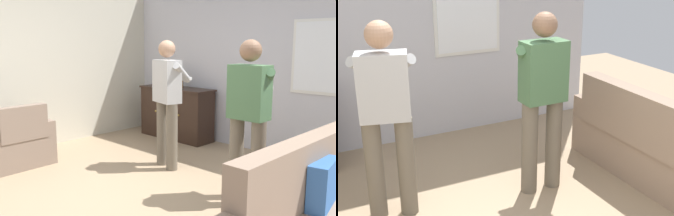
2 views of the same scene
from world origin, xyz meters
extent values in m
cube|color=silver|center=(0.00, 2.66, 1.40)|extent=(5.20, 0.12, 2.80)
cube|color=silver|center=(0.92, 2.60, 1.46)|extent=(0.83, 0.02, 1.00)
cube|color=white|center=(0.92, 2.59, 1.46)|extent=(0.75, 0.03, 0.92)
cube|color=gray|center=(1.99, 0.36, 0.21)|extent=(0.55, 1.93, 0.42)
cube|color=gray|center=(1.79, 0.36, 0.68)|extent=(0.18, 1.93, 0.51)
cube|color=gray|center=(1.99, 1.41, 0.32)|extent=(0.55, 0.18, 0.64)
cube|color=#386BB7|center=(1.92, 0.36, 0.60)|extent=(0.21, 0.42, 0.36)
cylinder|color=#6B6051|center=(-0.57, 1.11, 0.44)|extent=(0.15, 0.15, 0.88)
cylinder|color=#6B6051|center=(-0.32, 1.04, 0.44)|extent=(0.15, 0.15, 0.88)
cube|color=#B7B7B7|center=(-0.44, 1.07, 1.16)|extent=(0.44, 0.32, 0.55)
sphere|color=tan|center=(-0.44, 1.07, 1.57)|extent=(0.22, 0.22, 0.22)
cylinder|color=#B7B7B7|center=(-0.51, 1.26, 1.27)|extent=(0.40, 0.34, 0.29)
cylinder|color=#B7B7B7|center=(-0.29, 1.20, 1.27)|extent=(0.24, 0.44, 0.29)
cube|color=white|center=(-0.36, 1.38, 1.18)|extent=(0.16, 0.08, 0.04)
cylinder|color=#6B6051|center=(0.79, 0.88, 0.44)|extent=(0.15, 0.15, 0.88)
cylinder|color=#6B6051|center=(1.05, 0.88, 0.44)|extent=(0.15, 0.15, 0.88)
cube|color=#4C754C|center=(0.92, 0.88, 1.16)|extent=(0.40, 0.22, 0.55)
sphere|color=#8C664C|center=(0.92, 0.88, 1.57)|extent=(0.22, 0.22, 0.22)
cylinder|color=#4C754C|center=(0.81, 1.04, 1.27)|extent=(0.33, 0.41, 0.29)
cylinder|color=#4C754C|center=(1.04, 1.04, 1.27)|extent=(0.33, 0.41, 0.29)
cube|color=white|center=(0.92, 1.20, 1.18)|extent=(0.15, 0.04, 0.04)
camera|label=1|loc=(2.97, -2.34, 1.64)|focal=40.00mm
camera|label=2|loc=(-1.21, -2.51, 2.23)|focal=50.00mm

